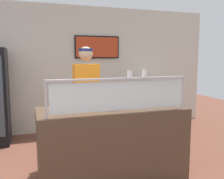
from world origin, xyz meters
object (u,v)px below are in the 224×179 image
object	(u,v)px
pizza_tray	(108,106)
pepper_flake_shaker	(144,74)
worker_figure	(87,96)
pizza_box_stack	(152,85)
parmesan_shaker	(130,74)
pizza_server	(106,105)

from	to	relation	value
pizza_tray	pepper_flake_shaker	size ratio (longest dim) A/B	5.06
pepper_flake_shaker	worker_figure	size ratio (longest dim) A/B	0.05
pizza_box_stack	parmesan_shaker	bearing A→B (deg)	-123.46
pizza_server	pizza_tray	bearing A→B (deg)	37.98
parmesan_shaker	pepper_flake_shaker	world-z (taller)	pepper_flake_shaker
pizza_tray	worker_figure	world-z (taller)	worker_figure
parmesan_shaker	pizza_box_stack	size ratio (longest dim) A/B	0.17
worker_figure	pepper_flake_shaker	bearing A→B (deg)	-65.15
pizza_tray	pizza_box_stack	bearing A→B (deg)	49.12
pepper_flake_shaker	worker_figure	bearing A→B (deg)	114.85
pizza_server	pizza_box_stack	world-z (taller)	pizza_box_stack
parmesan_shaker	worker_figure	world-z (taller)	worker_figure
pizza_tray	pizza_box_stack	world-z (taller)	pizza_box_stack
pizza_tray	parmesan_shaker	size ratio (longest dim) A/B	5.45
pepper_flake_shaker	pizza_box_stack	bearing A→B (deg)	60.02
pizza_server	pizza_box_stack	bearing A→B (deg)	57.32
parmesan_shaker	pizza_box_stack	bearing A→B (deg)	56.54
parmesan_shaker	pizza_box_stack	distance (m)	2.71
pizza_server	worker_figure	size ratio (longest dim) A/B	0.16
pizza_tray	pizza_box_stack	size ratio (longest dim) A/B	0.92
pizza_server	parmesan_shaker	size ratio (longest dim) A/B	3.36
pepper_flake_shaker	worker_figure	xyz separation A→B (m)	(-0.47, 1.01, -0.40)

